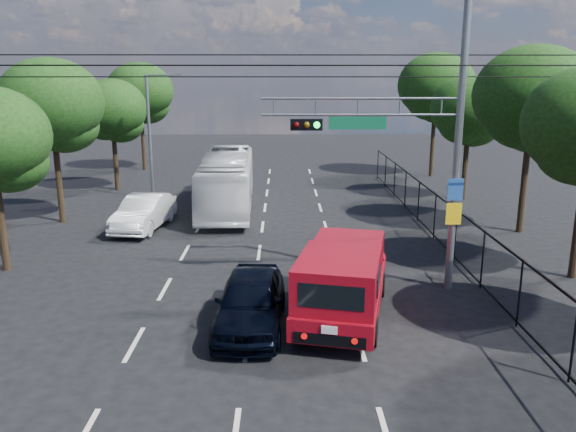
{
  "coord_description": "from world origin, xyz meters",
  "views": [
    {
      "loc": [
        0.95,
        -9.67,
        6.9
      ],
      "look_at": [
        1.12,
        6.82,
        2.8
      ],
      "focal_mm": 35.0,
      "sensor_mm": 36.0,
      "label": 1
    }
  ],
  "objects_px": {
    "signal_mast": "(420,131)",
    "red_pickup": "(343,279)",
    "navy_hatchback": "(251,300)",
    "white_bus": "(227,181)",
    "white_van": "(144,212)"
  },
  "relations": [
    {
      "from": "navy_hatchback",
      "to": "white_bus",
      "type": "relative_size",
      "value": 0.43
    },
    {
      "from": "navy_hatchback",
      "to": "white_bus",
      "type": "height_order",
      "value": "white_bus"
    },
    {
      "from": "navy_hatchback",
      "to": "white_bus",
      "type": "bearing_deg",
      "value": 100.21
    },
    {
      "from": "navy_hatchback",
      "to": "white_van",
      "type": "distance_m",
      "value": 12.01
    },
    {
      "from": "navy_hatchback",
      "to": "red_pickup",
      "type": "bearing_deg",
      "value": 15.58
    },
    {
      "from": "signal_mast",
      "to": "white_van",
      "type": "bearing_deg",
      "value": 144.3
    },
    {
      "from": "signal_mast",
      "to": "white_bus",
      "type": "distance_m",
      "value": 14.46
    },
    {
      "from": "signal_mast",
      "to": "white_van",
      "type": "distance_m",
      "value": 14.01
    },
    {
      "from": "white_bus",
      "to": "navy_hatchback",
      "type": "bearing_deg",
      "value": -84.29
    },
    {
      "from": "red_pickup",
      "to": "white_van",
      "type": "relative_size",
      "value": 1.33
    },
    {
      "from": "signal_mast",
      "to": "red_pickup",
      "type": "bearing_deg",
      "value": -138.36
    },
    {
      "from": "white_bus",
      "to": "red_pickup",
      "type": "bearing_deg",
      "value": -73.75
    },
    {
      "from": "signal_mast",
      "to": "white_van",
      "type": "relative_size",
      "value": 2.01
    },
    {
      "from": "red_pickup",
      "to": "navy_hatchback",
      "type": "bearing_deg",
      "value": -166.78
    },
    {
      "from": "white_bus",
      "to": "white_van",
      "type": "relative_size",
      "value": 2.28
    }
  ]
}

